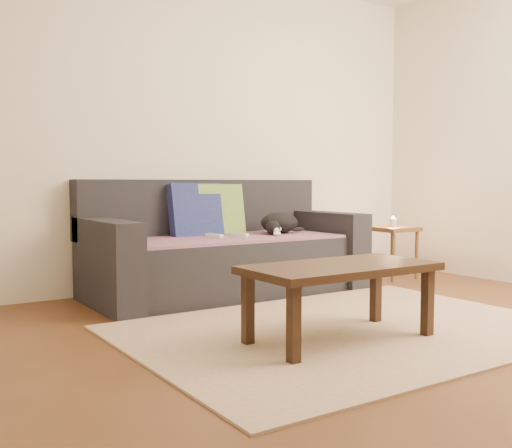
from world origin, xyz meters
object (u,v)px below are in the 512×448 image
Objects in this scene: sofa at (224,253)px; coffee_table at (340,274)px; cat at (279,223)px; side_table at (393,236)px; wii_remote_a at (214,236)px; wii_remote_b at (239,235)px.

sofa is 2.02× the size of coffee_table.
cat is 0.37× the size of coffee_table.
cat reaches higher than side_table.
wii_remote_a is (-0.63, -0.06, -0.07)m from cat.
wii_remote_b is 0.14× the size of coffee_table.
wii_remote_b is 0.33× the size of side_table.
wii_remote_b is at bearing -76.80° from sofa.
sofa reaches higher than side_table.
sofa is 1.61m from side_table.
cat is at bearing -95.48° from wii_remote_b.
sofa is 0.22m from wii_remote_b.
wii_remote_a is 0.20m from wii_remote_b.
cat is 1.14m from side_table.
wii_remote_b is (0.04, -0.16, 0.15)m from sofa.
sofa is at bearing -5.06° from wii_remote_b.
sofa is 5.39× the size of cat.
wii_remote_b is at bearing -170.40° from cat.
cat is 0.85× the size of side_table.
sofa is 0.24m from wii_remote_a.
coffee_table is (-0.24, -1.40, -0.09)m from wii_remote_b.
coffee_table is (-0.20, -1.57, 0.05)m from sofa.
sofa is 0.52m from cat.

